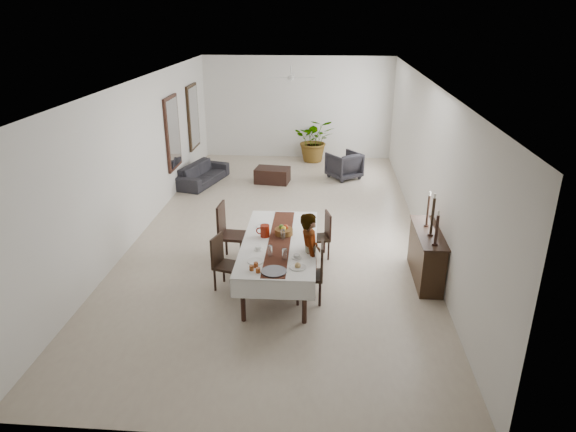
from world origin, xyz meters
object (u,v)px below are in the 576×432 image
(dining_table_top, at_px, (280,243))
(sideboard_body, at_px, (426,256))
(red_pitcher, at_px, (265,231))
(sofa, at_px, (203,174))
(woman, at_px, (310,255))

(dining_table_top, bearing_deg, sideboard_body, 7.06)
(red_pitcher, distance_m, sofa, 5.83)
(red_pitcher, distance_m, woman, 0.98)
(woman, distance_m, sideboard_body, 2.19)
(sideboard_body, bearing_deg, red_pitcher, -175.96)
(sideboard_body, relative_size, sofa, 0.79)
(red_pitcher, bearing_deg, woman, -32.77)
(woman, relative_size, sideboard_body, 1.00)
(red_pitcher, height_order, sofa, red_pitcher)
(red_pitcher, relative_size, sofa, 0.12)
(dining_table_top, relative_size, sofa, 1.38)
(woman, bearing_deg, sofa, 20.49)
(red_pitcher, bearing_deg, sideboard_body, 4.04)
(sideboard_body, bearing_deg, dining_table_top, -172.08)
(woman, bearing_deg, sideboard_body, -78.87)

